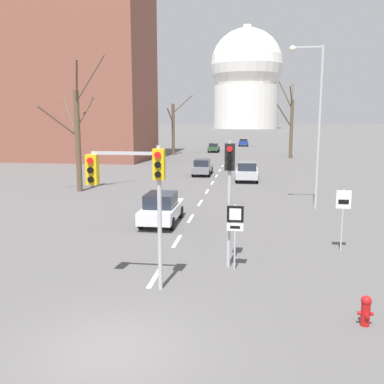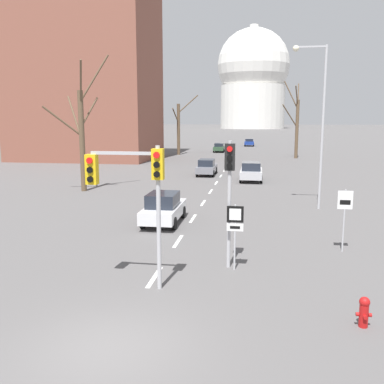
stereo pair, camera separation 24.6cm
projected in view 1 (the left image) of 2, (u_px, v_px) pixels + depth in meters
name	position (u px, v px, depth m)	size (l,w,h in m)	color
ground_plane	(111.00, 350.00, 10.24)	(800.00, 800.00, 0.00)	#565454
lane_stripe_0	(155.00, 277.00, 14.92)	(0.16, 2.00, 0.01)	silver
lane_stripe_1	(177.00, 241.00, 19.31)	(0.16, 2.00, 0.01)	silver
lane_stripe_2	(191.00, 218.00, 23.71)	(0.16, 2.00, 0.01)	silver
lane_stripe_3	(200.00, 203.00, 28.10)	(0.16, 2.00, 0.01)	silver
lane_stripe_4	(207.00, 191.00, 32.49)	(0.16, 2.00, 0.01)	silver
lane_stripe_5	(212.00, 183.00, 36.89)	(0.16, 2.00, 0.01)	silver
lane_stripe_6	(216.00, 176.00, 41.28)	(0.16, 2.00, 0.01)	silver
lane_stripe_7	(220.00, 170.00, 45.67)	(0.16, 2.00, 0.01)	silver
lane_stripe_8	(223.00, 166.00, 50.07)	(0.16, 2.00, 0.01)	silver
lane_stripe_9	(225.00, 162.00, 54.46)	(0.16, 2.00, 0.01)	silver
traffic_signal_near_right	(229.00, 180.00, 15.42)	(0.36, 0.34, 4.70)	#B2B2B7
traffic_signal_centre_tall	(135.00, 181.00, 13.42)	(2.52, 0.34, 4.66)	#B2B2B7
route_sign_post	(235.00, 226.00, 15.42)	(0.60, 0.08, 2.44)	#B2B2B7
speed_limit_sign	(343.00, 209.00, 17.60)	(0.60, 0.08, 2.62)	#B2B2B7
fire_hydrant	(366.00, 309.00, 11.38)	(0.40, 0.34, 0.84)	#B21414
street_lamp_right	(315.00, 113.00, 25.45)	(2.00, 0.36, 9.69)	#B2B2B7
sedan_near_left	(202.00, 167.00, 41.91)	(1.76, 4.43, 1.55)	slate
sedan_near_right	(214.00, 147.00, 70.77)	(1.74, 4.54, 1.48)	#2D4C33
sedan_mid_centre	(161.00, 208.00, 22.49)	(1.80, 4.28, 1.64)	silver
sedan_far_left	(247.00, 171.00, 37.98)	(1.96, 4.49, 1.68)	#B7B7BC
sedan_far_right	(244.00, 142.00, 86.29)	(1.92, 4.19, 1.52)	navy
bare_tree_left_near	(174.00, 127.00, 64.88)	(3.49, 3.80, 9.02)	brown
bare_tree_right_near	(291.00, 124.00, 59.20)	(2.45, 3.47, 10.55)	brown
bare_tree_left_far	(77.00, 133.00, 31.91)	(4.39, 3.73, 10.16)	brown
capitol_dome	(246.00, 79.00, 235.33)	(39.24, 39.24, 55.43)	silver
apartment_block_left	(80.00, 55.00, 57.06)	(18.00, 14.00, 27.73)	brown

